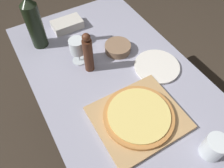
{
  "coord_description": "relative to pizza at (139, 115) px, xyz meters",
  "views": [
    {
      "loc": [
        -0.37,
        -0.44,
        1.64
      ],
      "look_at": [
        -0.07,
        0.09,
        0.83
      ],
      "focal_mm": 35.0,
      "sensor_mm": 36.0,
      "label": 1
    }
  ],
  "objects": [
    {
      "name": "dining_table",
      "position": [
        0.04,
        0.1,
        -0.12
      ],
      "size": [
        0.8,
        1.66,
        0.77
      ],
      "color": "#9393A8",
      "rests_on": "ground_plane"
    },
    {
      "name": "ground_plane",
      "position": [
        0.04,
        0.1,
        -0.8
      ],
      "size": [
        12.0,
        12.0,
        0.0
      ],
      "primitive_type": "plane",
      "color": "#382D23"
    },
    {
      "name": "drinking_tumbler",
      "position": [
        0.17,
        -0.27,
        0.02
      ],
      "size": [
        0.09,
        0.09,
        0.1
      ],
      "color": "silver",
      "rests_on": "dining_table"
    },
    {
      "name": "wine_glass",
      "position": [
        -0.08,
        0.46,
        0.07
      ],
      "size": [
        0.08,
        0.08,
        0.14
      ],
      "color": "silver",
      "rests_on": "dining_table"
    },
    {
      "name": "pepper_mill",
      "position": [
        -0.05,
        0.38,
        0.08
      ],
      "size": [
        0.05,
        0.05,
        0.23
      ],
      "color": "#4C2819",
      "rests_on": "dining_table"
    },
    {
      "name": "wine_bottle",
      "position": [
        -0.22,
        0.69,
        0.12
      ],
      "size": [
        0.09,
        0.09,
        0.38
      ],
      "color": "black",
      "rests_on": "dining_table"
    },
    {
      "name": "pizza",
      "position": [
        0.0,
        0.0,
        0.0
      ],
      "size": [
        0.31,
        0.31,
        0.02
      ],
      "color": "#BC7A3D",
      "rests_on": "cutting_board"
    },
    {
      "name": "dinner_plate",
      "position": [
        0.26,
        0.21,
        -0.02
      ],
      "size": [
        0.24,
        0.24,
        0.01
      ],
      "color": "silver",
      "rests_on": "dining_table"
    },
    {
      "name": "cutting_board",
      "position": [
        0.0,
        0.0,
        -0.02
      ],
      "size": [
        0.38,
        0.33,
        0.02
      ],
      "color": "tan",
      "rests_on": "dining_table"
    },
    {
      "name": "food_container",
      "position": [
        -0.02,
        0.75,
        -0.0
      ],
      "size": [
        0.18,
        0.11,
        0.05
      ],
      "color": "beige",
      "rests_on": "dining_table"
    },
    {
      "name": "small_bowl",
      "position": [
        0.14,
        0.42,
        -0.01
      ],
      "size": [
        0.15,
        0.15,
        0.04
      ],
      "color": "#84664C",
      "rests_on": "dining_table"
    }
  ]
}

